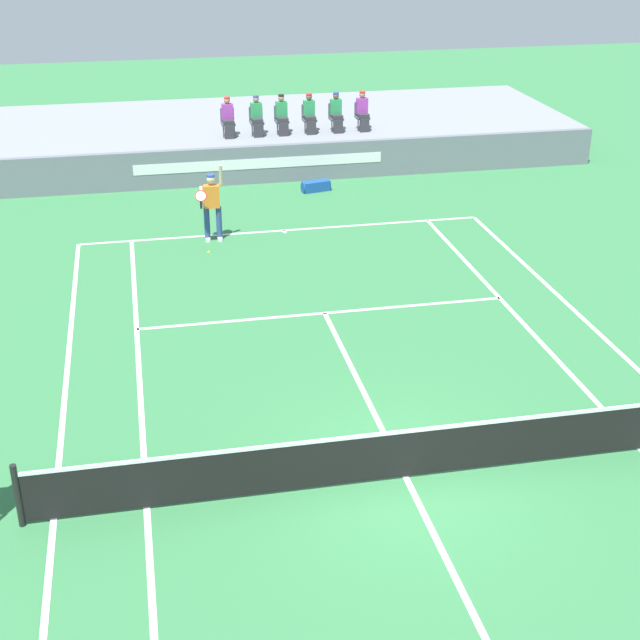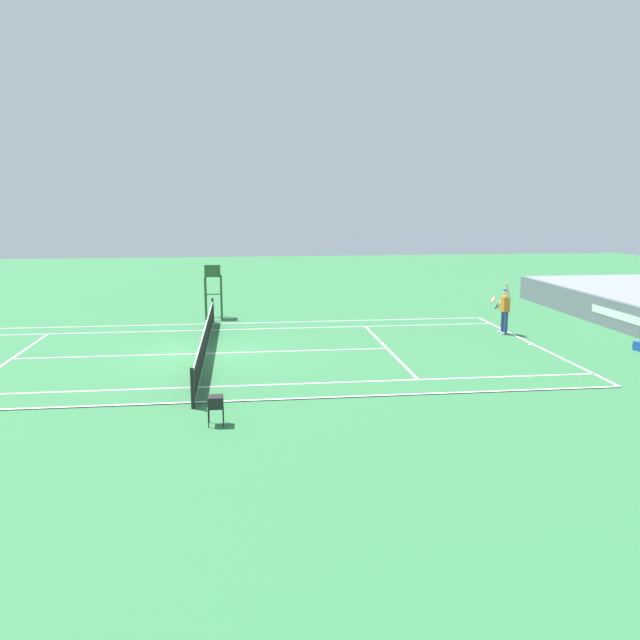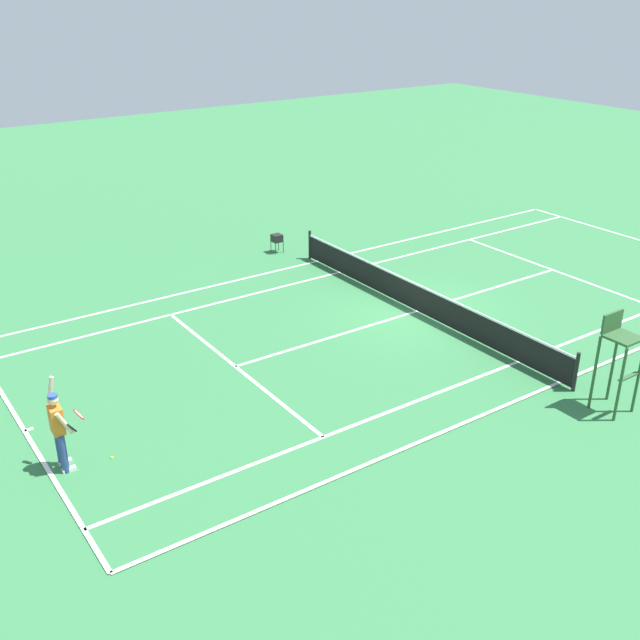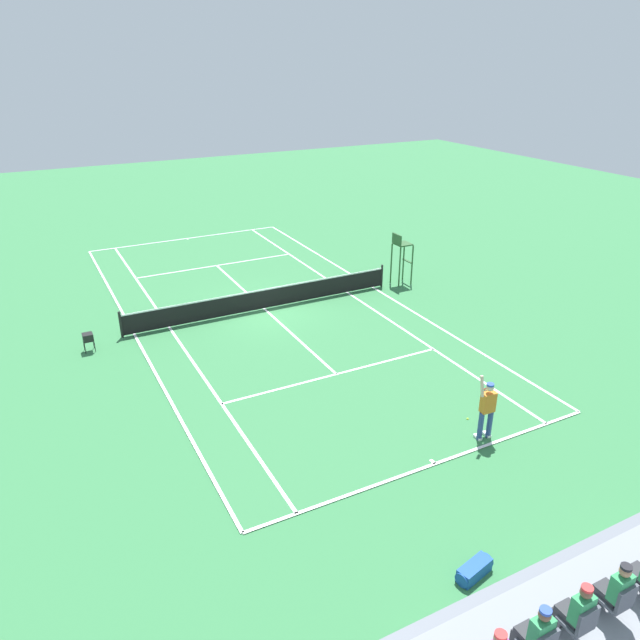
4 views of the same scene
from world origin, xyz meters
name	(u,v)px [view 2 (image 2 of 4)]	position (x,y,z in m)	size (l,w,h in m)	color
ground_plane	(206,354)	(0.00, 0.00, 0.00)	(80.00, 80.00, 0.00)	#337542
court	(206,354)	(0.00, 0.00, 0.01)	(11.08, 23.88, 0.03)	#337542
net	(205,339)	(0.00, 0.00, 0.52)	(11.98, 0.10, 1.07)	black
tennis_player	(505,310)	(-1.96, 11.56, 0.99)	(0.78, 0.62, 2.08)	navy
tennis_ball	(479,333)	(-2.18, 10.62, 0.03)	(0.07, 0.07, 0.07)	#D1E533
umpire_chair	(213,284)	(-6.96, 0.00, 1.56)	(0.77, 0.77, 2.44)	#2D562D
ball_hopper	(216,402)	(7.23, 0.63, 0.57)	(0.36, 0.36, 0.70)	black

